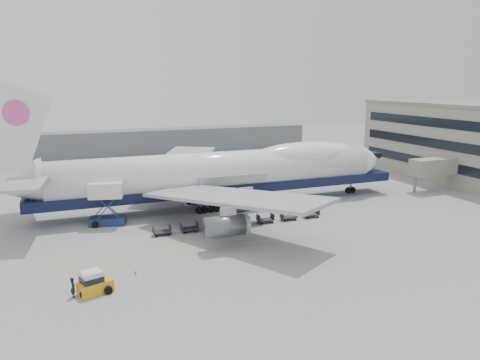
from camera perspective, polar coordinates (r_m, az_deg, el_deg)
name	(u,v)px	position (r m, az deg, el deg)	size (l,w,h in m)	color
ground	(248,227)	(64.98, 1.01, -5.78)	(260.00, 260.00, 0.00)	gray
apron_line	(266,241)	(59.78, 3.24, -7.39)	(60.00, 0.15, 0.01)	gold
hangar	(112,144)	(128.91, -15.30, 4.26)	(110.00, 8.00, 7.00)	slate
airliner	(223,172)	(74.69, -2.05, 1.01)	(67.00, 55.30, 19.98)	white
catering_truck	(106,201)	(67.90, -15.97, -2.45)	(5.37, 4.24, 6.09)	navy
baggage_tug	(94,283)	(47.46, -17.39, -11.93)	(3.46, 2.55, 2.27)	gold
ground_worker	(73,287)	(47.28, -19.68, -12.22)	(0.71, 0.47, 1.96)	black
traffic_cone	(135,272)	(50.94, -12.65, -10.92)	(0.34, 0.34, 0.49)	#FF640D
dolly_0	(162,231)	(62.42, -9.51, -6.19)	(2.30, 1.35, 1.30)	#2D2D30
dolly_1	(189,228)	(63.24, -6.19, -5.85)	(2.30, 1.35, 1.30)	#2D2D30
dolly_2	(216,225)	(64.26, -2.97, -5.50)	(2.30, 1.35, 1.30)	#2D2D30
dolly_3	(241,222)	(65.49, 0.13, -5.15)	(2.30, 1.35, 1.30)	#2D2D30
dolly_4	(265,219)	(66.90, 3.10, -4.80)	(2.30, 1.35, 1.30)	#2D2D30
dolly_5	(289,217)	(68.48, 5.95, -4.45)	(2.30, 1.35, 1.30)	#2D2D30
dolly_6	(311,214)	(70.23, 8.65, -4.11)	(2.30, 1.35, 1.30)	#2D2D30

